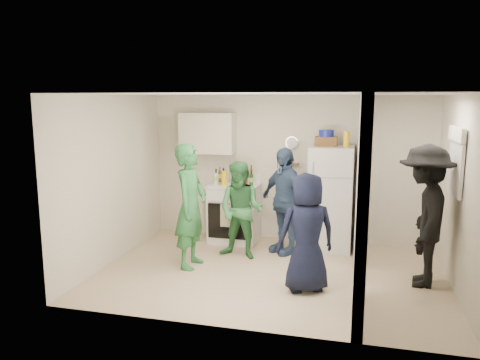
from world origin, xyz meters
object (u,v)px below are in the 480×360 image
(yellow_cup_stack_top, at_px, (346,139))
(person_green_left, at_px, (191,206))
(person_denim, at_px, (284,201))
(stove, at_px, (234,213))
(person_nook, at_px, (424,216))
(fridge, at_px, (330,198))
(person_green_center, at_px, (241,210))
(person_navy, at_px, (307,233))
(blue_bowl, at_px, (326,133))
(wicker_basket, at_px, (326,141))

(yellow_cup_stack_top, relative_size, person_green_left, 0.14)
(person_green_left, xyz_separation_m, person_denim, (1.22, 0.94, -0.06))
(stove, xyz_separation_m, person_denim, (0.92, -0.42, 0.35))
(person_nook, bearing_deg, person_denim, -106.26)
(fridge, bearing_deg, person_green_center, -148.91)
(person_green_center, xyz_separation_m, person_navy, (1.11, -1.03, 0.02))
(yellow_cup_stack_top, xyz_separation_m, person_green_left, (-2.14, -1.23, -0.91))
(person_green_left, bearing_deg, stove, -9.87)
(stove, xyz_separation_m, person_green_center, (0.32, -0.81, 0.25))
(fridge, distance_m, yellow_cup_stack_top, 1.00)
(blue_bowl, relative_size, yellow_cup_stack_top, 0.96)
(blue_bowl, relative_size, person_green_center, 0.16)
(stove, xyz_separation_m, wicker_basket, (1.52, 0.02, 1.26))
(wicker_basket, height_order, blue_bowl, blue_bowl)
(blue_bowl, bearing_deg, person_navy, -92.75)
(yellow_cup_stack_top, distance_m, person_green_center, 1.98)
(person_green_center, bearing_deg, wicker_basket, 43.69)
(person_green_left, xyz_separation_m, person_navy, (1.73, -0.48, -0.14))
(fridge, xyz_separation_m, wicker_basket, (-0.10, 0.05, 0.92))
(person_green_left, bearing_deg, wicker_basket, -50.25)
(person_green_left, relative_size, person_nook, 0.97)
(stove, bearing_deg, yellow_cup_stack_top, -4.04)
(wicker_basket, relative_size, person_denim, 0.21)
(wicker_basket, height_order, person_denim, wicker_basket)
(person_green_center, height_order, person_nook, person_nook)
(yellow_cup_stack_top, bearing_deg, fridge, 155.56)
(person_green_left, distance_m, person_denim, 1.54)
(wicker_basket, xyz_separation_m, yellow_cup_stack_top, (0.32, -0.15, 0.05))
(person_denim, distance_m, person_navy, 1.52)
(stove, bearing_deg, fridge, -1.06)
(person_green_left, height_order, person_navy, person_green_left)
(person_green_left, bearing_deg, person_nook, -85.89)
(person_denim, height_order, person_navy, person_denim)
(fridge, relative_size, person_navy, 1.10)
(blue_bowl, distance_m, person_navy, 2.18)
(yellow_cup_stack_top, bearing_deg, person_navy, -103.41)
(stove, height_order, yellow_cup_stack_top, yellow_cup_stack_top)
(wicker_basket, xyz_separation_m, person_nook, (1.38, -1.29, -0.83))
(blue_bowl, bearing_deg, person_green_left, -142.73)
(yellow_cup_stack_top, bearing_deg, person_green_center, -155.77)
(blue_bowl, bearing_deg, yellow_cup_stack_top, -25.11)
(person_green_left, distance_m, person_nook, 3.20)
(wicker_basket, distance_m, person_green_center, 1.78)
(blue_bowl, xyz_separation_m, person_denim, (-0.60, -0.44, -1.05))
(person_green_center, bearing_deg, stove, 120.27)
(stove, bearing_deg, person_denim, -24.49)
(fridge, distance_m, person_navy, 1.83)
(stove, xyz_separation_m, fridge, (1.62, -0.03, 0.34))
(yellow_cup_stack_top, xyz_separation_m, person_denim, (-0.92, -0.29, -0.97))
(person_nook, bearing_deg, person_green_center, -92.96)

